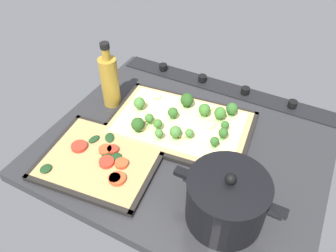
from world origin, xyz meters
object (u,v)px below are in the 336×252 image
baking_tray_front (180,126)px  baking_tray_back (101,160)px  veggie_pizza_back (101,159)px  oil_bottle (110,80)px  broccoli_pizza (181,121)px  cooking_pot (226,200)px

baking_tray_front → baking_tray_back: (12.39, 21.32, 0.01)cm
veggie_pizza_back → oil_bottle: (11.36, -21.52, 7.44)cm
broccoli_pizza → oil_bottle: 24.53cm
oil_bottle → baking_tray_back: bearing=117.4°
broccoli_pizza → baking_tray_back: bearing=59.7°
baking_tray_back → cooking_pot: (-33.87, 0.72, 5.71)cm
baking_tray_front → oil_bottle: size_ratio=2.06×
broccoli_pizza → cooking_pot: size_ratio=1.66×
baking_tray_front → veggie_pizza_back: veggie_pizza_back is taller
broccoli_pizza → cooking_pot: 31.02cm
oil_bottle → cooking_pot: bearing=153.7°
veggie_pizza_back → baking_tray_front: bearing=-119.7°
baking_tray_back → oil_bottle: 25.54cm
baking_tray_back → cooking_pot: size_ratio=1.33×
baking_tray_back → cooking_pot: bearing=178.8°
oil_bottle → baking_tray_front: bearing=179.6°
baking_tray_back → cooking_pot: cooking_pot is taller
baking_tray_back → oil_bottle: bearing=-62.6°
broccoli_pizza → oil_bottle: oil_bottle is taller
broccoli_pizza → veggie_pizza_back: (12.30, 21.46, -0.93)cm
baking_tray_front → baking_tray_back: bearing=59.8°
oil_bottle → veggie_pizza_back: bearing=117.8°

